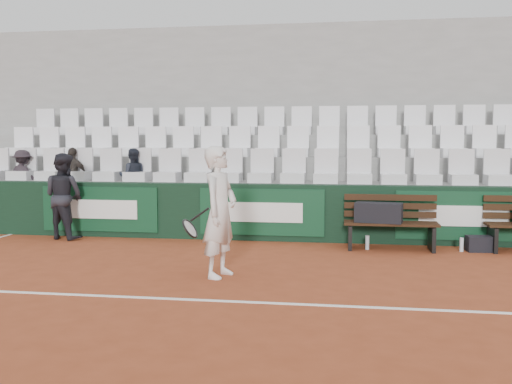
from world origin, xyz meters
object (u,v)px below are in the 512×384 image
object	(u,v)px
water_bottle_near	(367,242)
bench_left	(390,236)
tennis_player	(220,212)
spectator_c	(132,153)
sports_bag_left	(379,213)
sports_bag_ground	(480,244)
spectator_b	(73,152)
water_bottle_far	(462,245)
spectator_a	(22,153)
ball_kid	(64,196)

from	to	relation	value
water_bottle_near	bench_left	bearing A→B (deg)	7.73
tennis_player	spectator_c	xyz separation A→B (m)	(-2.45, 3.36, 0.69)
sports_bag_left	spectator_c	distance (m)	4.83
sports_bag_ground	spectator_b	xyz separation A→B (m)	(-7.42, 1.07, 1.42)
sports_bag_ground	water_bottle_far	size ratio (longest dim) A/B	1.83
spectator_a	spectator_c	distance (m)	2.29
water_bottle_near	ball_kid	distance (m)	5.43
sports_bag_left	spectator_a	bearing A→B (deg)	170.45
water_bottle_near	sports_bag_left	bearing A→B (deg)	1.43
bench_left	sports_bag_left	bearing A→B (deg)	-167.01
spectator_a	spectator_b	size ratio (longest dim) A/B	0.95
bench_left	water_bottle_far	size ratio (longest dim) A/B	6.66
bench_left	sports_bag_left	size ratio (longest dim) A/B	2.02
ball_kid	tennis_player	bearing A→B (deg)	161.90
tennis_player	spectator_a	distance (m)	5.85
sports_bag_ground	spectator_a	size ratio (longest dim) A/B	0.39
water_bottle_far	spectator_b	world-z (taller)	spectator_b
bench_left	water_bottle_near	xyz separation A→B (m)	(-0.37, -0.05, -0.11)
ball_kid	spectator_a	size ratio (longest dim) A/B	1.49
water_bottle_near	tennis_player	size ratio (longest dim) A/B	0.14
water_bottle_near	water_bottle_far	xyz separation A→B (m)	(1.48, 0.04, -0.00)
water_bottle_near	tennis_player	xyz separation A→B (m)	(-1.98, -2.19, 0.73)
bench_left	ball_kid	world-z (taller)	ball_kid
water_bottle_near	ball_kid	xyz separation A→B (m)	(-5.39, 0.24, 0.66)
sports_bag_left	sports_bag_ground	world-z (taller)	sports_bag_left
water_bottle_near	water_bottle_far	size ratio (longest dim) A/B	1.03
sports_bag_left	water_bottle_near	world-z (taller)	sports_bag_left
tennis_player	sports_bag_left	bearing A→B (deg)	45.67
sports_bag_left	ball_kid	world-z (taller)	ball_kid
sports_bag_ground	spectator_c	world-z (taller)	spectator_c
tennis_player	spectator_b	world-z (taller)	spectator_b
water_bottle_far	ball_kid	size ratio (longest dim) A/B	0.15
bench_left	spectator_c	world-z (taller)	spectator_c
sports_bag_left	water_bottle_far	xyz separation A→B (m)	(1.31, 0.03, -0.50)
water_bottle_far	sports_bag_left	bearing A→B (deg)	-178.49
spectator_a	sports_bag_ground	bearing A→B (deg)	-179.26
bench_left	spectator_b	world-z (taller)	spectator_b
spectator_b	spectator_c	size ratio (longest dim) A/B	1.02
water_bottle_near	spectator_a	size ratio (longest dim) A/B	0.22
sports_bag_left	water_bottle_far	size ratio (longest dim) A/B	3.30
bench_left	water_bottle_far	bearing A→B (deg)	-0.60
spectator_b	ball_kid	bearing A→B (deg)	112.66
sports_bag_left	spectator_c	world-z (taller)	spectator_c
tennis_player	spectator_a	world-z (taller)	spectator_a
spectator_c	water_bottle_near	bearing A→B (deg)	147.83
sports_bag_left	tennis_player	bearing A→B (deg)	-134.33
sports_bag_ground	spectator_c	distance (m)	6.45
ball_kid	spectator_c	size ratio (longest dim) A/B	1.44
sports_bag_left	tennis_player	size ratio (longest dim) A/B	0.44
water_bottle_near	ball_kid	size ratio (longest dim) A/B	0.15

